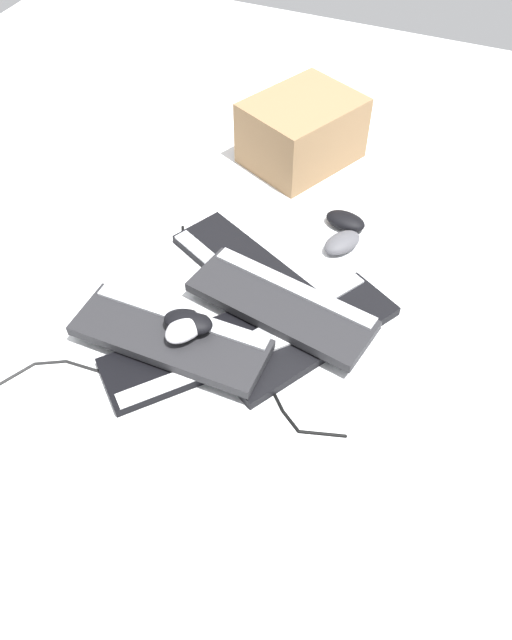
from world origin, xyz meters
name	(u,v)px	position (x,y,z in m)	size (l,w,h in m)	color
ground_plane	(252,318)	(0.00, 0.00, 0.00)	(3.20, 3.20, 0.00)	white
keyboard_0	(307,334)	(0.14, -0.01, 0.01)	(0.35, 0.46, 0.03)	black
keyboard_1	(248,271)	(-0.06, 0.13, 0.01)	(0.46, 0.33, 0.03)	black
keyboard_2	(202,353)	(-0.06, -0.15, 0.01)	(0.40, 0.43, 0.03)	black
keyboard_3	(281,305)	(0.06, 0.03, 0.04)	(0.46, 0.23, 0.03)	#232326
keyboard_4	(171,336)	(-0.13, -0.15, 0.04)	(0.44, 0.15, 0.03)	#232326
mouse_0	(342,243)	(0.12, 0.31, 0.02)	(0.11, 0.07, 0.04)	#4C4C51
mouse_1	(187,327)	(-0.09, -0.14, 0.08)	(0.11, 0.07, 0.04)	#B7B7BC
mouse_2	(188,322)	(-0.09, -0.13, 0.08)	(0.11, 0.07, 0.04)	black
mouse_3	(345,221)	(0.10, 0.40, 0.02)	(0.11, 0.07, 0.04)	black
cable_0	(237,328)	(-0.02, -0.05, 0.00)	(0.61, 0.48, 0.01)	black
cardboard_box	(302,131)	(-0.12, 0.64, 0.09)	(0.31, 0.24, 0.19)	olive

